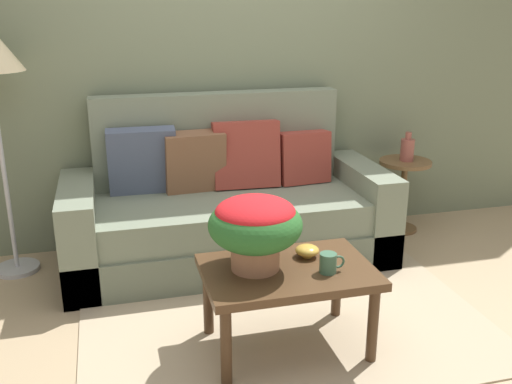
{
  "coord_description": "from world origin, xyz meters",
  "views": [
    {
      "loc": [
        -0.91,
        -2.91,
        1.75
      ],
      "look_at": [
        -0.08,
        0.2,
        0.69
      ],
      "focal_mm": 40.73,
      "sensor_mm": 36.0,
      "label": 1
    }
  ],
  "objects_px": {
    "couch": "(227,210)",
    "side_table": "(404,183)",
    "coffee_table": "(288,279)",
    "snack_bowl": "(307,251)",
    "table_vase": "(407,149)",
    "coffee_mug": "(329,263)",
    "potted_plant": "(255,225)"
  },
  "relations": [
    {
      "from": "couch",
      "to": "potted_plant",
      "type": "relative_size",
      "value": 4.69
    },
    {
      "from": "coffee_table",
      "to": "table_vase",
      "type": "bearing_deg",
      "value": 44.09
    },
    {
      "from": "snack_bowl",
      "to": "coffee_table",
      "type": "bearing_deg",
      "value": -143.54
    },
    {
      "from": "couch",
      "to": "coffee_table",
      "type": "xyz_separation_m",
      "value": [
        0.06,
        -1.21,
        0.04
      ]
    },
    {
      "from": "couch",
      "to": "snack_bowl",
      "type": "height_order",
      "value": "couch"
    },
    {
      "from": "potted_plant",
      "to": "snack_bowl",
      "type": "bearing_deg",
      "value": 11.96
    },
    {
      "from": "couch",
      "to": "coffee_mug",
      "type": "height_order",
      "value": "couch"
    },
    {
      "from": "side_table",
      "to": "table_vase",
      "type": "height_order",
      "value": "table_vase"
    },
    {
      "from": "potted_plant",
      "to": "snack_bowl",
      "type": "relative_size",
      "value": 3.73
    },
    {
      "from": "potted_plant",
      "to": "side_table",
      "type": "bearing_deg",
      "value": 40.28
    },
    {
      "from": "coffee_mug",
      "to": "coffee_table",
      "type": "bearing_deg",
      "value": 151.23
    },
    {
      "from": "coffee_table",
      "to": "side_table",
      "type": "relative_size",
      "value": 1.5
    },
    {
      "from": "couch",
      "to": "coffee_table",
      "type": "bearing_deg",
      "value": -87.13
    },
    {
      "from": "side_table",
      "to": "snack_bowl",
      "type": "height_order",
      "value": "side_table"
    },
    {
      "from": "side_table",
      "to": "snack_bowl",
      "type": "xyz_separation_m",
      "value": [
        -1.25,
        -1.25,
        0.1
      ]
    },
    {
      "from": "side_table",
      "to": "coffee_mug",
      "type": "bearing_deg",
      "value": -129.77
    },
    {
      "from": "couch",
      "to": "potted_plant",
      "type": "xyz_separation_m",
      "value": [
        -0.1,
        -1.17,
        0.34
      ]
    },
    {
      "from": "side_table",
      "to": "potted_plant",
      "type": "xyz_separation_m",
      "value": [
        -1.55,
        -1.31,
        0.3
      ]
    },
    {
      "from": "potted_plant",
      "to": "table_vase",
      "type": "relative_size",
      "value": 2.11
    },
    {
      "from": "couch",
      "to": "potted_plant",
      "type": "height_order",
      "value": "couch"
    },
    {
      "from": "couch",
      "to": "side_table",
      "type": "distance_m",
      "value": 1.46
    },
    {
      "from": "couch",
      "to": "table_vase",
      "type": "bearing_deg",
      "value": 5.57
    },
    {
      "from": "coffee_table",
      "to": "table_vase",
      "type": "relative_size",
      "value": 3.87
    },
    {
      "from": "couch",
      "to": "snack_bowl",
      "type": "xyz_separation_m",
      "value": [
        0.2,
        -1.11,
        0.14
      ]
    },
    {
      "from": "couch",
      "to": "side_table",
      "type": "bearing_deg",
      "value": 5.66
    },
    {
      "from": "potted_plant",
      "to": "snack_bowl",
      "type": "height_order",
      "value": "potted_plant"
    },
    {
      "from": "side_table",
      "to": "table_vase",
      "type": "xyz_separation_m",
      "value": [
        0.01,
        -0.0,
        0.27
      ]
    },
    {
      "from": "side_table",
      "to": "table_vase",
      "type": "distance_m",
      "value": 0.27
    },
    {
      "from": "table_vase",
      "to": "snack_bowl",
      "type": "bearing_deg",
      "value": -135.16
    },
    {
      "from": "coffee_mug",
      "to": "snack_bowl",
      "type": "bearing_deg",
      "value": 101.52
    },
    {
      "from": "coffee_mug",
      "to": "table_vase",
      "type": "bearing_deg",
      "value": 50.06
    },
    {
      "from": "potted_plant",
      "to": "coffee_table",
      "type": "bearing_deg",
      "value": -13.72
    }
  ]
}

